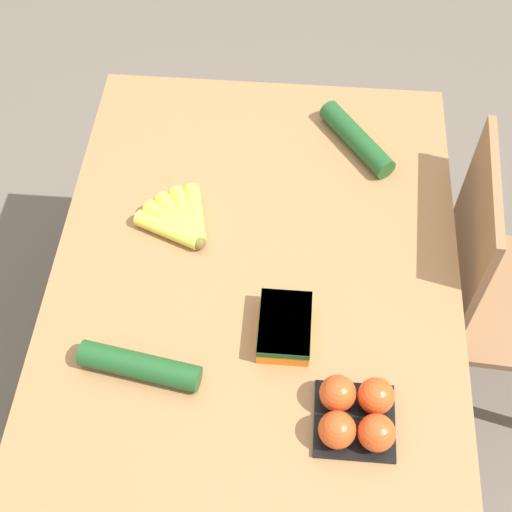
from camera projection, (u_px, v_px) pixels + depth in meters
name	position (u px, v px, depth m)	size (l,w,h in m)	color
ground_plane	(256.00, 394.00, 2.24)	(12.00, 12.00, 0.00)	#665B51
dining_table	(256.00, 286.00, 1.71)	(1.21, 0.93, 0.73)	#9E7044
chair	(497.00, 290.00, 1.90)	(0.44, 0.42, 0.91)	#8E6642
banana_bunch	(181.00, 221.00, 1.68)	(0.18, 0.18, 0.04)	brown
tomato_pack	(356.00, 414.00, 1.38)	(0.16, 0.16, 0.08)	black
carrot_bag	(285.00, 326.00, 1.51)	(0.16, 0.11, 0.05)	orange
cucumber_near	(140.00, 366.00, 1.46)	(0.10, 0.26, 0.05)	#1E5123
cucumber_far	(356.00, 139.00, 1.82)	(0.24, 0.19, 0.05)	#1E5123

